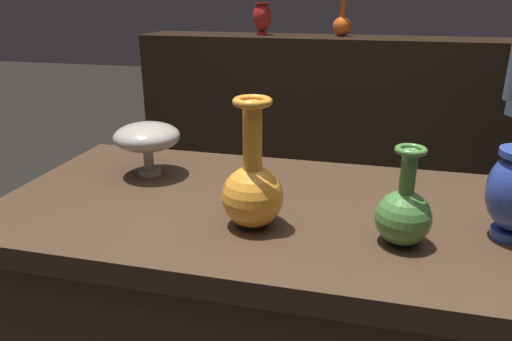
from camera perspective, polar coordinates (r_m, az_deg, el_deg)
The scene contains 6 objects.
back_display_shelf at distance 3.28m, azimuth 9.49°, elevation 6.73°, with size 2.60×0.40×0.99m.
vase_centerpiece at distance 0.97m, azimuth -0.40°, elevation -2.11°, with size 0.13×0.13×0.27m.
vase_left_accent at distance 0.95m, azimuth 17.10°, elevation -4.90°, with size 0.11×0.11×0.19m.
vase_right_accent at distance 1.28m, azimuth -12.81°, elevation 3.80°, with size 0.17×0.17×0.14m.
shelf_vase_center at distance 3.26m, azimuth 10.19°, elevation 16.76°, with size 0.12×0.12×0.25m.
shelf_vase_left at distance 3.30m, azimuth 0.72°, elevation 17.71°, with size 0.12×0.12×0.20m.
Camera 1 is at (0.24, -0.98, 1.26)m, focal length 33.71 mm.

